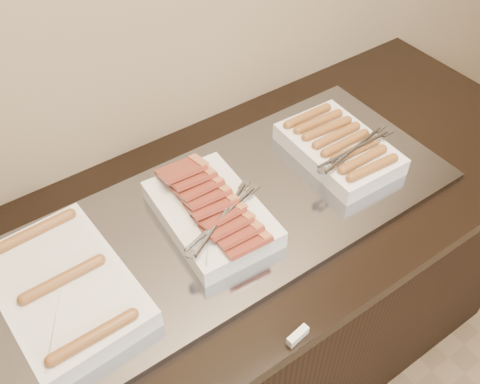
# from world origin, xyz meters

# --- Properties ---
(counter) EXTENTS (2.06, 0.76, 0.90)m
(counter) POSITION_xyz_m (0.00, 2.13, 0.45)
(counter) COLOR black
(counter) RESTS_ON ground
(warming_tray) EXTENTS (1.20, 0.50, 0.02)m
(warming_tray) POSITION_xyz_m (0.02, 2.13, 0.91)
(warming_tray) COLOR gray
(warming_tray) RESTS_ON counter
(dish_left) EXTENTS (0.27, 0.39, 0.07)m
(dish_left) POSITION_xyz_m (-0.40, 2.13, 0.95)
(dish_left) COLOR white
(dish_left) RESTS_ON warming_tray
(dish_center) EXTENTS (0.27, 0.35, 0.09)m
(dish_center) POSITION_xyz_m (-0.02, 2.13, 0.96)
(dish_center) COLOR white
(dish_center) RESTS_ON warming_tray
(dish_right) EXTENTS (0.27, 0.33, 0.08)m
(dish_right) POSITION_xyz_m (0.39, 2.13, 0.95)
(dish_right) COLOR white
(dish_right) RESTS_ON warming_tray
(label_holder) EXTENTS (0.06, 0.02, 0.02)m
(label_holder) POSITION_xyz_m (-0.04, 1.77, 0.91)
(label_holder) COLOR white
(label_holder) RESTS_ON counter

